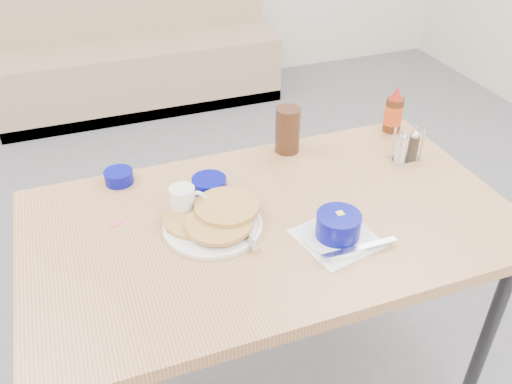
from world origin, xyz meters
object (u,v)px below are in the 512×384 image
object	(u,v)px
butter_bowl	(209,185)
amber_tumbler	(288,130)
pancake_plate	(213,220)
syrup_bottle	(394,112)
creamer_bowl	(119,177)
booth_bench	(136,54)
condiment_caddy	(407,148)
grits_setting	(338,229)
coffee_mug	(184,200)
dining_table	(271,235)

from	to	relation	value
butter_bowl	amber_tumbler	bearing A→B (deg)	24.78
pancake_plate	syrup_bottle	bearing A→B (deg)	22.27
creamer_bowl	syrup_bottle	size ratio (longest dim) A/B	0.53
booth_bench	condiment_caddy	world-z (taller)	booth_bench
pancake_plate	grits_setting	xyz separation A→B (m)	(0.30, -0.17, 0.02)
creamer_bowl	booth_bench	bearing A→B (deg)	80.08
creamer_bowl	coffee_mug	bearing A→B (deg)	-55.04
coffee_mug	condiment_caddy	xyz separation A→B (m)	(0.77, 0.03, -0.00)
amber_tumbler	booth_bench	bearing A→B (deg)	94.97
grits_setting	creamer_bowl	world-z (taller)	grits_setting
booth_bench	pancake_plate	xyz separation A→B (m)	(-0.17, -2.51, 0.43)
dining_table	butter_bowl	xyz separation A→B (m)	(-0.13, 0.19, 0.09)
creamer_bowl	condiment_caddy	world-z (taller)	condiment_caddy
booth_bench	dining_table	bearing A→B (deg)	-90.00
butter_bowl	condiment_caddy	xyz separation A→B (m)	(0.67, -0.04, 0.02)
syrup_bottle	creamer_bowl	bearing A→B (deg)	180.00
butter_bowl	syrup_bottle	distance (m)	0.75
dining_table	grits_setting	size ratio (longest dim) A/B	5.46
butter_bowl	amber_tumbler	xyz separation A→B (m)	(0.32, 0.15, 0.06)
condiment_caddy	dining_table	bearing A→B (deg)	-163.68
creamer_bowl	syrup_bottle	world-z (taller)	syrup_bottle
pancake_plate	amber_tumbler	xyz separation A→B (m)	(0.36, 0.32, 0.06)
dining_table	syrup_bottle	size ratio (longest dim) A/B	8.21
booth_bench	syrup_bottle	size ratio (longest dim) A/B	11.14
dining_table	creamer_bowl	distance (m)	0.52
grits_setting	syrup_bottle	distance (m)	0.68
pancake_plate	condiment_caddy	distance (m)	0.72
creamer_bowl	condiment_caddy	xyz separation A→B (m)	(0.93, -0.19, 0.02)
booth_bench	grits_setting	size ratio (longest dim) A/B	7.40
amber_tumbler	condiment_caddy	bearing A→B (deg)	-28.76
amber_tumbler	dining_table	bearing A→B (deg)	-119.31
grits_setting	booth_bench	bearing A→B (deg)	92.86
dining_table	coffee_mug	xyz separation A→B (m)	(-0.23, 0.12, 0.10)
amber_tumbler	coffee_mug	bearing A→B (deg)	-151.86
butter_bowl	condiment_caddy	bearing A→B (deg)	-3.80
dining_table	butter_bowl	distance (m)	0.25
creamer_bowl	condiment_caddy	bearing A→B (deg)	-11.77
creamer_bowl	dining_table	bearing A→B (deg)	-41.54
condiment_caddy	grits_setting	bearing A→B (deg)	-142.99
booth_bench	coffee_mug	xyz separation A→B (m)	(-0.23, -2.42, 0.45)
dining_table	creamer_bowl	xyz separation A→B (m)	(-0.38, 0.34, 0.08)
dining_table	grits_setting	xyz separation A→B (m)	(0.13, -0.15, 0.10)
coffee_mug	creamer_bowl	xyz separation A→B (m)	(-0.16, 0.22, -0.02)
booth_bench	coffee_mug	size ratio (longest dim) A/B	17.79
butter_bowl	condiment_caddy	world-z (taller)	condiment_caddy
grits_setting	amber_tumbler	bearing A→B (deg)	83.38
coffee_mug	grits_setting	world-z (taller)	same
butter_bowl	coffee_mug	bearing A→B (deg)	-142.11
butter_bowl	amber_tumbler	world-z (taller)	amber_tumbler
syrup_bottle	booth_bench	bearing A→B (deg)	105.45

